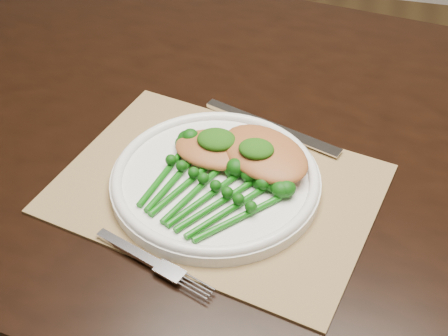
% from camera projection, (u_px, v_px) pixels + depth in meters
% --- Properties ---
extents(dining_table, '(1.71, 1.12, 0.75)m').
position_uv_depth(dining_table, '(287.00, 292.00, 1.20)').
color(dining_table, black).
rests_on(dining_table, ground).
extents(placemat, '(0.49, 0.40, 0.00)m').
position_uv_depth(placemat, '(217.00, 188.00, 0.87)').
color(placemat, olive).
rests_on(placemat, dining_table).
extents(dinner_plate, '(0.29, 0.29, 0.03)m').
position_uv_depth(dinner_plate, '(216.00, 179.00, 0.86)').
color(dinner_plate, white).
rests_on(dinner_plate, placemat).
extents(knife, '(0.23, 0.10, 0.01)m').
position_uv_depth(knife, '(259.00, 122.00, 0.97)').
color(knife, silver).
rests_on(knife, placemat).
extents(fork, '(0.17, 0.08, 0.01)m').
position_uv_depth(fork, '(160.00, 266.00, 0.76)').
color(fork, silver).
rests_on(fork, placemat).
extents(chicken_fillet_left, '(0.13, 0.09, 0.02)m').
position_uv_depth(chicken_fillet_left, '(217.00, 149.00, 0.89)').
color(chicken_fillet_left, '#B06733').
rests_on(chicken_fillet_left, dinner_plate).
extents(chicken_fillet_right, '(0.17, 0.16, 0.03)m').
position_uv_depth(chicken_fillet_right, '(265.00, 153.00, 0.87)').
color(chicken_fillet_right, '#B06733').
rests_on(chicken_fillet_right, dinner_plate).
extents(pesto_dollop_left, '(0.06, 0.05, 0.02)m').
position_uv_depth(pesto_dollop_left, '(217.00, 140.00, 0.88)').
color(pesto_dollop_left, '#123F09').
rests_on(pesto_dollop_left, chicken_fillet_left).
extents(pesto_dollop_right, '(0.05, 0.04, 0.02)m').
position_uv_depth(pesto_dollop_right, '(256.00, 149.00, 0.85)').
color(pesto_dollop_right, '#123F09').
rests_on(pesto_dollop_right, chicken_fillet_right).
extents(broccolini_bundle, '(0.21, 0.22, 0.04)m').
position_uv_depth(broccolini_bundle, '(200.00, 195.00, 0.83)').
color(broccolini_bundle, '#0D560B').
rests_on(broccolini_bundle, dinner_plate).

